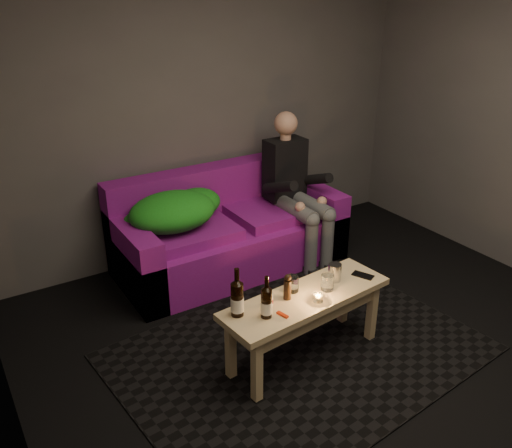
{
  "coord_description": "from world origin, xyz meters",
  "views": [
    {
      "loc": [
        -2.1,
        -1.89,
        2.3
      ],
      "look_at": [
        -0.14,
        1.24,
        0.62
      ],
      "focal_mm": 38.0,
      "sensor_mm": 36.0,
      "label": 1
    }
  ],
  "objects": [
    {
      "name": "red_lighter",
      "position": [
        -0.54,
        0.31,
        0.48
      ],
      "size": [
        0.04,
        0.08,
        0.01
      ],
      "primitive_type": "cube",
      "rotation": [
        0.0,
        0.0,
        0.24
      ],
      "color": "red",
      "rests_on": "coffee_table"
    },
    {
      "name": "tealight",
      "position": [
        -0.26,
        0.33,
        0.5
      ],
      "size": [
        0.07,
        0.07,
        0.05
      ],
      "color": "white",
      "rests_on": "coffee_table"
    },
    {
      "name": "green_blanket",
      "position": [
        -0.54,
        1.81,
        0.62
      ],
      "size": [
        0.85,
        0.58,
        0.29
      ],
      "color": "#1D7A16",
      "rests_on": "sofa"
    },
    {
      "name": "beer_bottle_a",
      "position": [
        -0.76,
        0.46,
        0.59
      ],
      "size": [
        0.08,
        0.08,
        0.31
      ],
      "color": "black",
      "rests_on": "coffee_table"
    },
    {
      "name": "pepper_mill",
      "position": [
        -0.4,
        0.45,
        0.54
      ],
      "size": [
        0.06,
        0.06,
        0.13
      ],
      "primitive_type": "cylinder",
      "rotation": [
        0.0,
        0.0,
        0.36
      ],
      "color": "black",
      "rests_on": "coffee_table"
    },
    {
      "name": "coffee_table",
      "position": [
        -0.28,
        0.42,
        0.39
      ],
      "size": [
        1.2,
        0.48,
        0.48
      ],
      "rotation": [
        0.0,
        0.0,
        0.1
      ],
      "color": "tan",
      "rests_on": "rug"
    },
    {
      "name": "tumbler_front",
      "position": [
        -0.12,
        0.41,
        0.53
      ],
      "size": [
        0.1,
        0.1,
        0.1
      ],
      "primitive_type": "cylinder",
      "rotation": [
        0.0,
        0.0,
        0.3
      ],
      "color": "white",
      "rests_on": "coffee_table"
    },
    {
      "name": "floor",
      "position": [
        0.0,
        0.0,
        0.0
      ],
      "size": [
        4.5,
        4.5,
        0.0
      ],
      "primitive_type": "plane",
      "color": "black",
      "rests_on": "ground"
    },
    {
      "name": "sofa",
      "position": [
        -0.06,
        1.82,
        0.3
      ],
      "size": [
        1.92,
        0.86,
        0.83
      ],
      "color": "#83117E",
      "rests_on": "floor"
    },
    {
      "name": "beer_bottle_b",
      "position": [
        -0.62,
        0.36,
        0.58
      ],
      "size": [
        0.07,
        0.07,
        0.27
      ],
      "color": "black",
      "rests_on": "coffee_table"
    },
    {
      "name": "tumbler_back",
      "position": [
        -0.32,
        0.51,
        0.53
      ],
      "size": [
        0.11,
        0.11,
        0.1
      ],
      "primitive_type": "cylinder",
      "rotation": [
        0.0,
        0.0,
        0.28
      ],
      "color": "white",
      "rests_on": "coffee_table"
    },
    {
      "name": "steel_cup",
      "position": [
        -0.01,
        0.47,
        0.54
      ],
      "size": [
        0.11,
        0.11,
        0.12
      ],
      "primitive_type": "cylinder",
      "rotation": [
        0.0,
        0.0,
        -0.3
      ],
      "color": "#ABADB1",
      "rests_on": "coffee_table"
    },
    {
      "name": "room",
      "position": [
        0.0,
        0.47,
        1.64
      ],
      "size": [
        4.5,
        4.5,
        4.5
      ],
      "color": "silver",
      "rests_on": "ground"
    },
    {
      "name": "salt_shaker",
      "position": [
        -0.53,
        0.45,
        0.52
      ],
      "size": [
        0.04,
        0.04,
        0.08
      ],
      "primitive_type": "cylinder",
      "rotation": [
        0.0,
        0.0,
        0.15
      ],
      "color": "silver",
      "rests_on": "coffee_table"
    },
    {
      "name": "smartphone",
      "position": [
        0.19,
        0.41,
        0.48
      ],
      "size": [
        0.12,
        0.16,
        0.01
      ],
      "primitive_type": "cube",
      "rotation": [
        0.0,
        0.0,
        0.43
      ],
      "color": "black",
      "rests_on": "coffee_table"
    },
    {
      "name": "rug",
      "position": [
        -0.28,
        0.47,
        0.01
      ],
      "size": [
        2.48,
        1.91,
        0.01
      ],
      "primitive_type": "cube",
      "rotation": [
        0.0,
        0.0,
        0.1
      ],
      "color": "black",
      "rests_on": "floor"
    },
    {
      "name": "person",
      "position": [
        0.52,
        1.66,
        0.66
      ],
      "size": [
        0.35,
        0.8,
        1.28
      ],
      "color": "black",
      "rests_on": "sofa"
    }
  ]
}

